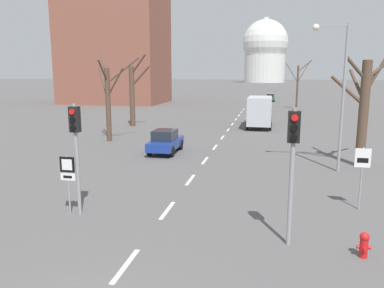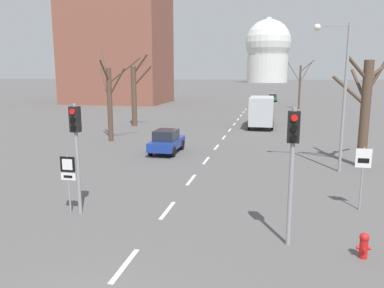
% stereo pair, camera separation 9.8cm
% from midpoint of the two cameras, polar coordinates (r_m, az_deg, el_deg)
% --- Properties ---
extents(lane_stripe_0, '(0.16, 2.00, 0.01)m').
position_cam_midpoint_polar(lane_stripe_0, '(11.36, -10.34, -17.75)').
color(lane_stripe_0, silver).
rests_on(lane_stripe_0, ground_plane).
extents(lane_stripe_1, '(0.16, 2.00, 0.01)m').
position_cam_midpoint_polar(lane_stripe_1, '(15.25, -3.96, -10.03)').
color(lane_stripe_1, silver).
rests_on(lane_stripe_1, ground_plane).
extents(lane_stripe_2, '(0.16, 2.00, 0.01)m').
position_cam_midpoint_polar(lane_stripe_2, '(19.40, -0.39, -5.47)').
color(lane_stripe_2, silver).
rests_on(lane_stripe_2, ground_plane).
extents(lane_stripe_3, '(0.16, 2.00, 0.01)m').
position_cam_midpoint_polar(lane_stripe_3, '(23.68, 1.87, -2.52)').
color(lane_stripe_3, silver).
rests_on(lane_stripe_3, ground_plane).
extents(lane_stripe_4, '(0.16, 2.00, 0.01)m').
position_cam_midpoint_polar(lane_stripe_4, '(28.03, 3.43, -0.48)').
color(lane_stripe_4, silver).
rests_on(lane_stripe_4, ground_plane).
extents(lane_stripe_5, '(0.16, 2.00, 0.01)m').
position_cam_midpoint_polar(lane_stripe_5, '(32.42, 4.57, 1.01)').
color(lane_stripe_5, silver).
rests_on(lane_stripe_5, ground_plane).
extents(lane_stripe_6, '(0.16, 2.00, 0.01)m').
position_cam_midpoint_polar(lane_stripe_6, '(36.84, 5.43, 2.15)').
color(lane_stripe_6, silver).
rests_on(lane_stripe_6, ground_plane).
extents(lane_stripe_7, '(0.16, 2.00, 0.01)m').
position_cam_midpoint_polar(lane_stripe_7, '(41.27, 6.11, 3.04)').
color(lane_stripe_7, silver).
rests_on(lane_stripe_7, ground_plane).
extents(lane_stripe_8, '(0.16, 2.00, 0.01)m').
position_cam_midpoint_polar(lane_stripe_8, '(45.72, 6.66, 3.76)').
color(lane_stripe_8, silver).
rests_on(lane_stripe_8, ground_plane).
extents(lane_stripe_9, '(0.16, 2.00, 0.01)m').
position_cam_midpoint_polar(lane_stripe_9, '(50.18, 7.12, 4.35)').
color(lane_stripe_9, silver).
rests_on(lane_stripe_9, ground_plane).
extents(lane_stripe_10, '(0.16, 2.00, 0.01)m').
position_cam_midpoint_polar(lane_stripe_10, '(54.64, 7.50, 4.84)').
color(lane_stripe_10, silver).
rests_on(lane_stripe_10, ground_plane).
extents(lane_stripe_11, '(0.16, 2.00, 0.01)m').
position_cam_midpoint_polar(lane_stripe_11, '(59.11, 7.82, 5.26)').
color(lane_stripe_11, silver).
rests_on(lane_stripe_11, ground_plane).
extents(traffic_signal_near_left, '(0.36, 0.34, 4.29)m').
position_cam_midpoint_polar(traffic_signal_near_left, '(14.73, -17.49, 0.90)').
color(traffic_signal_near_left, gray).
rests_on(traffic_signal_near_left, ground_plane).
extents(traffic_signal_near_right, '(0.36, 0.34, 4.38)m').
position_cam_midpoint_polar(traffic_signal_near_right, '(11.82, 14.88, -0.97)').
color(traffic_signal_near_right, gray).
rests_on(traffic_signal_near_right, ground_plane).
extents(route_sign_post, '(0.60, 0.08, 2.33)m').
position_cam_midpoint_polar(route_sign_post, '(15.13, -18.57, -4.46)').
color(route_sign_post, gray).
rests_on(route_sign_post, ground_plane).
extents(speed_limit_sign, '(0.60, 0.08, 2.56)m').
position_cam_midpoint_polar(speed_limit_sign, '(16.25, 24.32, -3.30)').
color(speed_limit_sign, gray).
rests_on(speed_limit_sign, ground_plane).
extents(fire_hydrant, '(0.40, 0.34, 0.78)m').
position_cam_midpoint_polar(fire_hydrant, '(12.52, 24.53, -13.68)').
color(fire_hydrant, red).
rests_on(fire_hydrant, ground_plane).
extents(street_lamp_right, '(1.89, 0.36, 8.01)m').
position_cam_midpoint_polar(street_lamp_right, '(21.91, 21.20, 8.67)').
color(street_lamp_right, gray).
rests_on(street_lamp_right, ground_plane).
extents(sedan_near_left, '(1.84, 4.06, 1.57)m').
position_cam_midpoint_polar(sedan_near_left, '(54.85, 10.84, 5.58)').
color(sedan_near_left, '#B7B7BC').
rests_on(sedan_near_left, ground_plane).
extents(sedan_near_right, '(1.72, 4.00, 1.55)m').
position_cam_midpoint_polar(sedan_near_right, '(77.86, 11.82, 6.97)').
color(sedan_near_right, '#2D4C33').
rests_on(sedan_near_right, ground_plane).
extents(sedan_mid_centre, '(1.76, 3.99, 1.62)m').
position_cam_midpoint_polar(sedan_mid_centre, '(25.89, -4.18, 0.43)').
color(sedan_mid_centre, navy).
rests_on(sedan_mid_centre, ground_plane).
extents(delivery_truck, '(2.44, 7.20, 3.14)m').
position_cam_midpoint_polar(delivery_truck, '(39.18, 10.22, 5.03)').
color(delivery_truck, '#333842').
rests_on(delivery_truck, ground_plane).
extents(bare_tree_left_near, '(2.58, 2.09, 7.42)m').
position_cam_midpoint_polar(bare_tree_left_near, '(39.74, -9.08, 7.67)').
color(bare_tree_left_near, brown).
rests_on(bare_tree_left_near, ground_plane).
extents(bare_tree_right_near, '(3.87, 2.31, 7.54)m').
position_cam_midpoint_polar(bare_tree_right_near, '(61.38, 15.76, 8.68)').
color(bare_tree_right_near, brown).
rests_on(bare_tree_right_near, ground_plane).
extents(bare_tree_left_far, '(3.80, 3.16, 7.53)m').
position_cam_midpoint_polar(bare_tree_left_far, '(30.98, -12.69, 6.86)').
color(bare_tree_left_far, brown).
rests_on(bare_tree_left_far, ground_plane).
extents(bare_tree_right_far, '(4.47, 2.61, 7.12)m').
position_cam_midpoint_polar(bare_tree_right_far, '(23.93, 24.63, 5.21)').
color(bare_tree_right_far, brown).
rests_on(bare_tree_right_far, ground_plane).
extents(capitol_dome, '(30.06, 30.06, 42.46)m').
position_cam_midpoint_polar(capitol_dome, '(262.80, 11.05, 13.71)').
color(capitol_dome, silver).
rests_on(capitol_dome, ground_plane).
extents(apartment_block_left, '(18.00, 14.00, 19.77)m').
position_cam_midpoint_polar(apartment_block_left, '(73.75, -11.63, 13.87)').
color(apartment_block_left, brown).
rests_on(apartment_block_left, ground_plane).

